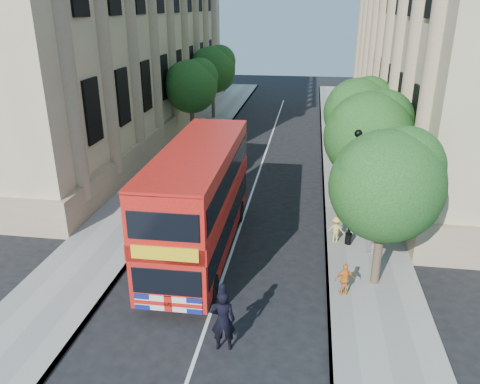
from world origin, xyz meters
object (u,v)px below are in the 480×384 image
at_px(box_van, 212,152).
at_px(woman_pedestrian, 373,237).
at_px(double_decker_bus, 200,197).
at_px(police_constable, 223,320).
at_px(lamp_post, 353,193).

distance_m(box_van, woman_pedestrian, 12.78).
bearing_deg(double_decker_bus, police_constable, -71.22).
bearing_deg(police_constable, box_van, -86.55).
height_order(double_decker_bus, woman_pedestrian, double_decker_bus).
xyz_separation_m(double_decker_bus, police_constable, (2.06, -5.87, -1.51)).
xyz_separation_m(box_van, police_constable, (3.67, -15.88, -0.42)).
relative_size(double_decker_bus, police_constable, 4.85).
bearing_deg(box_van, police_constable, -72.48).
relative_size(lamp_post, box_van, 0.97).
distance_m(double_decker_bus, police_constable, 6.40).
bearing_deg(box_van, lamp_post, -42.68).
xyz_separation_m(police_constable, woman_pedestrian, (5.15, 6.65, -0.16)).
bearing_deg(woman_pedestrian, box_van, -86.93).
distance_m(double_decker_bus, box_van, 10.20).
bearing_deg(lamp_post, box_van, 132.82).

